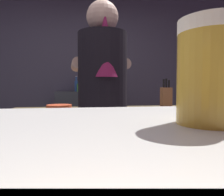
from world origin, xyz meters
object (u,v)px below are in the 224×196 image
object	(u,v)px
chefs_knife	(129,109)
bottle_olive_oil	(95,86)
bartender	(103,106)
bottle_vinegar	(76,85)
knife_block	(166,97)
mixing_bowl	(59,108)
bottle_hot_sauce	(79,87)
pint_glass_near	(210,73)

from	to	relation	value
chefs_knife	bottle_olive_oil	distance (m)	1.36
bartender	bottle_vinegar	distance (m)	1.76
knife_block	mixing_bowl	bearing A→B (deg)	-168.39
bottle_olive_oil	bottle_vinegar	xyz separation A→B (m)	(-0.29, 0.01, 0.00)
bottle_hot_sauce	bottle_olive_oil	distance (m)	0.27
bartender	chefs_knife	size ratio (longest dim) A/B	7.19
pint_glass_near	bottle_olive_oil	world-z (taller)	bottle_olive_oil
chefs_knife	bottle_vinegar	xyz separation A→B (m)	(-0.51, 1.33, 0.22)
pint_glass_near	bottle_olive_oil	distance (m)	2.93
chefs_knife	bartender	bearing A→B (deg)	-146.69
pint_glass_near	bottle_olive_oil	xyz separation A→B (m)	(0.04, 2.93, -0.01)
bartender	bottle_vinegar	size ratio (longest dim) A/B	7.44
mixing_bowl	pint_glass_near	xyz separation A→B (m)	(0.35, -1.53, 0.20)
knife_block	bottle_hot_sauce	bearing A→B (deg)	129.09
bottle_olive_oil	bartender	bearing A→B (deg)	-91.95
bottle_vinegar	chefs_knife	bearing A→B (deg)	-69.11
mixing_bowl	chefs_knife	bearing A→B (deg)	6.23
knife_block	pint_glass_near	bearing A→B (deg)	-111.22
bartender	bottle_olive_oil	bearing A→B (deg)	-5.96
chefs_knife	bottle_hot_sauce	distance (m)	1.34
knife_block	bartender	bearing A→B (deg)	-141.76
pint_glass_near	chefs_knife	bearing A→B (deg)	80.78
chefs_knife	bottle_olive_oil	bearing A→B (deg)	77.42
bartender	bottle_vinegar	bearing A→B (deg)	3.50
knife_block	bottle_vinegar	world-z (taller)	bottle_vinegar
chefs_knife	pint_glass_near	size ratio (longest dim) A/B	1.80
knife_block	chefs_knife	size ratio (longest dim) A/B	1.21
chefs_knife	bottle_olive_oil	size ratio (longest dim) A/B	1.08
bartender	mixing_bowl	bearing A→B (deg)	40.74
mixing_bowl	bottle_olive_oil	world-z (taller)	bottle_olive_oil
mixing_bowl	chefs_knife	distance (m)	0.62
bottle_hot_sauce	knife_block	bearing A→B (deg)	-50.91
chefs_knife	bottle_hot_sauce	world-z (taller)	bottle_hot_sauce
mixing_bowl	bottle_hot_sauce	xyz separation A→B (m)	(0.14, 1.31, 0.17)
mixing_bowl	bottle_hot_sauce	bearing A→B (deg)	83.79
pint_glass_near	bottle_olive_oil	bearing A→B (deg)	89.24
bottle_hot_sauce	mixing_bowl	bearing A→B (deg)	-96.21
bartender	bottle_hot_sauce	world-z (taller)	bartender
chefs_knife	bottle_olive_oil	world-z (taller)	bottle_olive_oil
chefs_knife	bottle_vinegar	size ratio (longest dim) A/B	1.04
chefs_knife	bottle_vinegar	bearing A→B (deg)	88.85
mixing_bowl	chefs_knife	world-z (taller)	mixing_bowl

